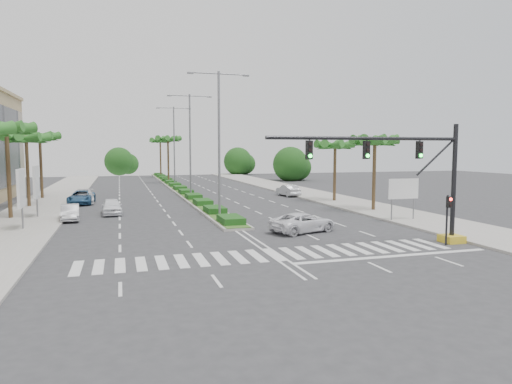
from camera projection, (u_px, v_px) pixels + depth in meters
ground at (274, 255)px, 24.66m from camera, size 160.00×160.00×0.00m
footpath_right at (349, 203)px, 48.07m from camera, size 6.00×120.00×0.15m
footpath_left at (33, 215)px, 39.39m from camera, size 6.00×120.00×0.15m
median at (176, 187)px, 67.57m from camera, size 2.20×75.00×0.20m
median_grass at (176, 186)px, 67.56m from camera, size 1.80×75.00×0.04m
signal_gantry at (422, 187)px, 26.99m from camera, size 12.60×1.20×7.20m
pedestrian_signal at (448, 211)px, 26.85m from camera, size 0.28×0.36×3.00m
direction_sign at (403, 191)px, 35.91m from camera, size 2.70×0.11×3.40m
billboard_near at (21, 189)px, 31.69m from camera, size 0.18×2.10×4.35m
billboard_far at (36, 183)px, 37.41m from camera, size 0.18×2.10×4.35m
palm_left_mid at (6, 132)px, 36.46m from camera, size 4.57×4.68×7.95m
palm_left_far at (26, 141)px, 44.15m from camera, size 4.57×4.68×7.35m
palm_left_end at (40, 139)px, 51.74m from camera, size 4.57×4.68×7.75m
palm_right_near at (375, 144)px, 41.58m from camera, size 4.57×4.68×7.05m
palm_right_far at (335, 147)px, 49.24m from camera, size 4.57×4.68×6.75m
palm_median_a at (168, 141)px, 76.46m from camera, size 4.57×4.68×8.05m
palm_median_b at (160, 142)px, 90.76m from camera, size 4.57×4.68×8.05m
streetlight_near at (219, 136)px, 37.38m from camera, size 5.10×0.25×12.00m
streetlight_mid at (190, 140)px, 52.64m from camera, size 5.10×0.25×12.00m
streetlight_far at (174, 142)px, 67.91m from camera, size 5.10×0.25×12.00m
car_parked_a at (112, 206)px, 39.92m from camera, size 1.84×4.19×1.40m
car_parked_b at (70, 213)px, 36.55m from camera, size 1.64×3.98×1.28m
car_parked_c at (81, 197)px, 47.54m from camera, size 2.68×5.22×1.41m
car_parked_d at (85, 197)px, 48.22m from camera, size 2.10×4.84×1.39m
car_crossing at (303, 222)px, 31.39m from camera, size 5.31×3.66×1.35m
car_right at (288, 190)px, 55.75m from camera, size 1.89×4.37×1.40m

